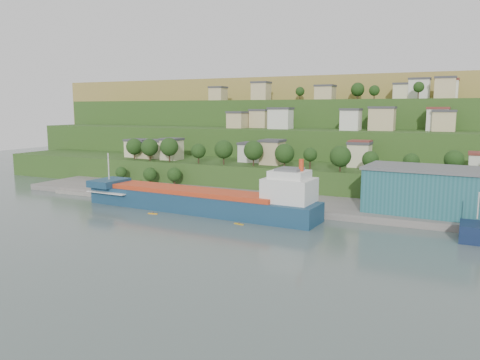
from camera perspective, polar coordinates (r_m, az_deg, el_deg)
The scene contains 10 objects.
ground at distance 129.37m, azimuth -2.59°, elevation -5.08°, with size 500.00×500.00×0.00m, color #43514E.
quay at distance 147.57m, azimuth 9.47°, elevation -3.47°, with size 220.00×26.00×4.00m, color slate.
pebble_beach at distance 177.81m, azimuth -15.04°, elevation -1.58°, with size 40.00×18.00×2.40m, color slate.
hillside at distance 287.45m, azimuth 13.36°, elevation 2.32°, with size 360.00×211.16×96.00m.
cargo_ship_near at distance 140.73m, azimuth -4.37°, elevation -2.66°, with size 76.70×16.46×19.56m.
warehouse at distance 140.46m, azimuth 21.39°, elevation -1.06°, with size 32.30×21.21×12.80m.
caravan at distance 174.61m, azimuth -15.36°, elevation -0.84°, with size 6.85×2.85×3.20m, color silver.
dinghy at distance 170.64m, azimuth -12.33°, elevation -1.35°, with size 4.14×1.55×0.83m, color silver.
kayak_orange at distance 140.76m, azimuth -10.59°, elevation -4.00°, with size 2.98×1.00×0.73m.
kayak_yellow at distance 126.10m, azimuth -0.14°, elevation -5.33°, with size 2.96×1.14×0.73m.
Camera 1 is at (58.98, -110.97, 30.73)m, focal length 35.00 mm.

